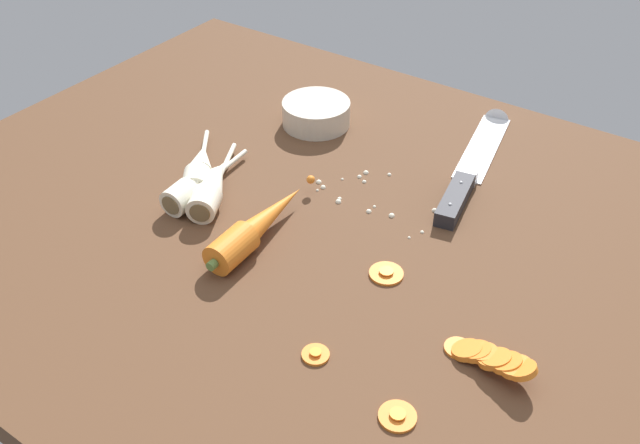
{
  "coord_description": "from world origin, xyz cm",
  "views": [
    {
      "loc": [
        41.15,
        -61.7,
        58.15
      ],
      "look_at": [
        0.0,
        -2.0,
        1.5
      ],
      "focal_mm": 39.5,
      "sensor_mm": 36.0,
      "label": 1
    }
  ],
  "objects": [
    {
      "name": "carrot_slice_stray_mid",
      "position": [
        11.85,
        -20.04,
        0.36
      ],
      "size": [
        3.07,
        3.07,
        0.7
      ],
      "color": "orange",
      "rests_on": "ground_plane"
    },
    {
      "name": "ground_plane",
      "position": [
        0.0,
        0.0,
        -2.0
      ],
      "size": [
        120.0,
        90.0,
        4.0
      ],
      "primitive_type": "cube",
      "color": "brown"
    },
    {
      "name": "mince_crumbs",
      "position": [
        0.8,
        8.18,
        0.37
      ],
      "size": [
        18.48,
        11.72,
        0.85
      ],
      "color": "silver",
      "rests_on": "ground_plane"
    },
    {
      "name": "carrot_slice_stack",
      "position": [
        27.88,
        -10.73,
        1.34
      ],
      "size": [
        10.42,
        4.16,
        3.67
      ],
      "color": "orange",
      "rests_on": "ground_plane"
    },
    {
      "name": "carrot_slice_stray_far",
      "position": [
        23.1,
        -22.0,
        0.36
      ],
      "size": [
        3.88,
        3.88,
        0.7
      ],
      "color": "orange",
      "rests_on": "ground_plane"
    },
    {
      "name": "parsnip_front",
      "position": [
        -18.59,
        -5.31,
        1.98
      ],
      "size": [
        4.73,
        17.54,
        4.0
      ],
      "color": "silver",
      "rests_on": "ground_plane"
    },
    {
      "name": "prep_bowl",
      "position": [
        -16.4,
        20.7,
        2.15
      ],
      "size": [
        11.0,
        11.0,
        4.0
      ],
      "color": "beige",
      "rests_on": "ground_plane"
    },
    {
      "name": "parsnip_mid_left",
      "position": [
        -16.47,
        -4.52,
        1.98
      ],
      "size": [
        10.32,
        17.74,
        4.0
      ],
      "color": "silver",
      "rests_on": "ground_plane"
    },
    {
      "name": "whole_carrot",
      "position": [
        -5.74,
        -8.0,
        2.1
      ],
      "size": [
        4.66,
        22.63,
        4.2
      ],
      "color": "orange",
      "rests_on": "ground_plane"
    },
    {
      "name": "carrot_slice_stray_near",
      "position": [
        11.55,
        -4.46,
        0.36
      ],
      "size": [
        4.25,
        4.25,
        0.7
      ],
      "color": "orange",
      "rests_on": "ground_plane"
    },
    {
      "name": "parsnip_mid_right",
      "position": [
        -21.22,
        -1.93,
        1.98
      ],
      "size": [
        12.05,
        15.08,
        4.0
      ],
      "color": "silver",
      "rests_on": "ground_plane"
    },
    {
      "name": "chefs_knife",
      "position": [
        9.89,
        25.09,
        0.65
      ],
      "size": [
        9.71,
        34.73,
        4.18
      ],
      "color": "silver",
      "rests_on": "ground_plane"
    }
  ]
}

